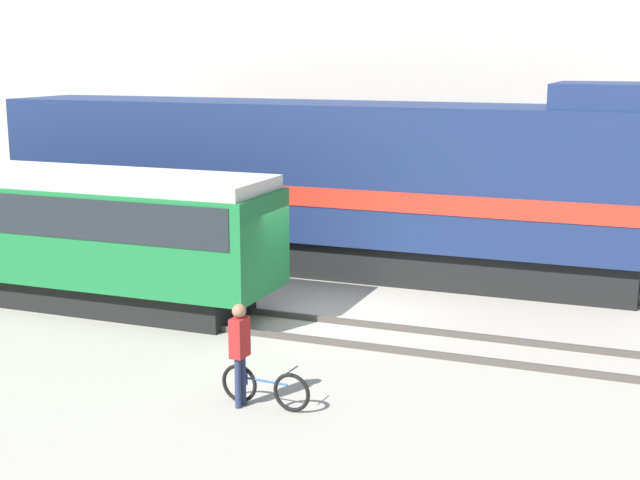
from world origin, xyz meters
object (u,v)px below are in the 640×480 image
(streetcar, at_px, (32,225))
(bicycle, at_px, (265,388))
(person, at_px, (240,344))
(freight_locomotive, at_px, (323,183))

(streetcar, relative_size, bicycle, 7.39)
(streetcar, relative_size, person, 6.90)
(streetcar, bearing_deg, bicycle, -27.26)
(freight_locomotive, height_order, streetcar, freight_locomotive)
(freight_locomotive, xyz_separation_m, person, (2.28, -9.74, -1.31))
(streetcar, xyz_separation_m, bicycle, (8.07, -4.16, -1.48))
(bicycle, bearing_deg, person, -162.63)
(freight_locomotive, relative_size, streetcar, 1.48)
(bicycle, relative_size, person, 0.93)
(streetcar, bearing_deg, freight_locomotive, 45.33)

